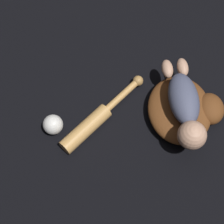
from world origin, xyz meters
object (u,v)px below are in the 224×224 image
(baseball_bat, at_px, (95,120))
(baby_figure, at_px, (185,107))
(baseball, at_px, (53,125))
(baseball_glove, at_px, (185,109))

(baseball_bat, bearing_deg, baby_figure, 88.54)
(baseball, bearing_deg, baseball_bat, 94.98)
(baby_figure, height_order, baseball_bat, baby_figure)
(baseball_glove, bearing_deg, baby_figure, -29.67)
(baseball_glove, xyz_separation_m, baseball, (0.04, -0.51, -0.00))
(baby_figure, xyz_separation_m, baseball_bat, (-0.01, -0.33, -0.10))
(baby_figure, relative_size, baseball_bat, 1.14)
(baseball_glove, height_order, baseball, baseball_glove)
(baseball_glove, distance_m, baby_figure, 0.10)
(baseball_bat, relative_size, baseball, 4.38)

